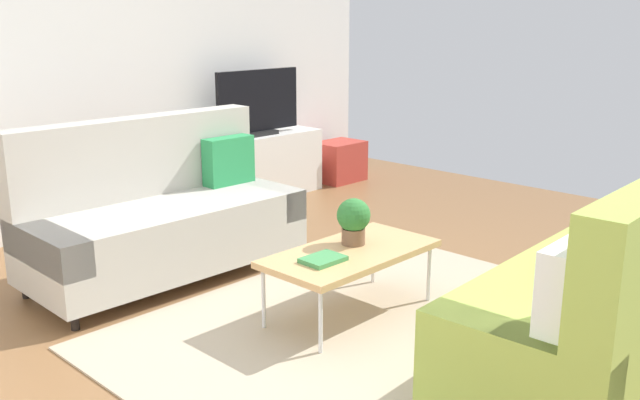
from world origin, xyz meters
The scene contains 14 objects.
ground_plane centered at (0.00, 0.00, 0.00)m, with size 7.68×7.68×0.00m, color brown.
wall_far centered at (0.00, 2.80, 1.45)m, with size 6.40×0.12×2.90m, color white.
area_rug centered at (-0.05, -0.32, 0.01)m, with size 2.90×2.20×0.01m, color tan.
couch_beige centered at (-0.39, 1.30, 0.44)m, with size 1.91×0.87×1.10m.
couch_green centered at (0.29, -1.54, 0.44)m, with size 1.93×0.91×1.10m.
coffee_table centered at (0.00, -0.12, 0.39)m, with size 1.10×0.56×0.42m.
tv_console centered at (1.52, 2.46, 0.32)m, with size 1.40×0.44×0.64m, color silver.
tv centered at (1.52, 2.44, 0.95)m, with size 1.00×0.20×0.64m.
storage_trunk centered at (2.62, 2.36, 0.22)m, with size 0.52×0.40×0.44m, color #B2382D.
potted_plant centered at (0.10, -0.05, 0.58)m, with size 0.21×0.21×0.29m.
table_book_0 centered at (-0.26, -0.14, 0.43)m, with size 0.24×0.18×0.03m, color #3F8C4C.
vase_0 centered at (0.94, 2.51, 0.71)m, with size 0.13×0.13×0.14m, color #4C72B2.
vase_1 centered at (1.13, 2.51, 0.70)m, with size 0.09×0.09×0.13m, color #33B29E.
bottle_0 centered at (1.28, 2.42, 0.73)m, with size 0.06×0.06×0.17m, color purple.
Camera 1 is at (-3.00, -2.74, 1.79)m, focal length 39.19 mm.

